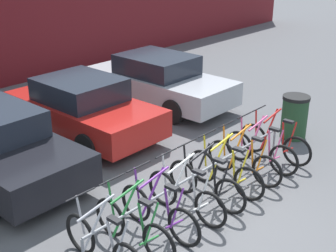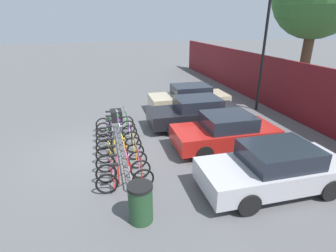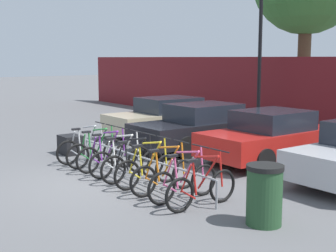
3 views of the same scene
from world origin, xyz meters
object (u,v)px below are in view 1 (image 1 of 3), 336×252
object	(u,v)px
bicycle_black	(206,184)
car_red	(83,108)
bike_rack	(200,175)
car_silver	(159,80)
bicycle_pink	(261,151)
trash_bin	(294,117)
bicycle_purple	(159,212)
bicycle_white	(186,196)
bicycle_orange	(244,161)
bicycle_green	(133,228)
bicycle_silver	(103,246)
bicycle_yellow	(225,172)
bicycle_red	(275,142)

from	to	relation	value
bicycle_black	car_red	distance (m)	4.08
bike_rack	car_silver	size ratio (longest dim) A/B	1.23
car_red	car_silver	xyz separation A→B (m)	(2.83, 0.19, 0.00)
bicycle_pink	trash_bin	distance (m)	1.90
car_red	bicycle_purple	bearing A→B (deg)	-113.22
bicycle_white	bicycle_orange	world-z (taller)	same
bicycle_green	bicycle_silver	bearing A→B (deg)	177.93
bicycle_black	bicycle_white	bearing A→B (deg)	-179.32
bicycle_orange	car_red	size ratio (longest dim) A/B	0.43
bicycle_orange	bicycle_pink	xyz separation A→B (m)	(0.63, 0.00, 0.00)
bike_rack	car_red	xyz separation A→B (m)	(0.50, 3.89, 0.19)
trash_bin	bike_rack	bearing A→B (deg)	-178.49
bicycle_silver	bicycle_pink	world-z (taller)	same
bicycle_white	bicycle_yellow	world-z (taller)	same
bicycle_green	trash_bin	distance (m)	5.51
bicycle_green	bicycle_black	size ratio (longest dim) A/B	1.00
bicycle_orange	trash_bin	world-z (taller)	bicycle_orange
car_red	bicycle_black	bearing A→B (deg)	-97.20
bicycle_purple	car_silver	world-z (taller)	car_silver
car_silver	bicycle_black	bearing A→B (deg)	-128.34
bicycle_silver	bicycle_pink	xyz separation A→B (m)	(4.22, 0.00, 0.00)
bicycle_purple	trash_bin	size ratio (longest dim) A/B	1.66
bicycle_silver	bicycle_orange	distance (m)	3.60
bike_rack	bicycle_orange	distance (m)	1.22
car_red	trash_bin	world-z (taller)	car_red
bicycle_black	bicycle_pink	xyz separation A→B (m)	(1.84, 0.00, 0.00)
bicycle_purple	bicycle_yellow	world-z (taller)	same
bicycle_red	bicycle_yellow	bearing A→B (deg)	-176.31
bicycle_pink	bicycle_red	bearing A→B (deg)	-2.82
bicycle_silver	car_silver	distance (m)	7.13
bicycle_green	car_silver	distance (m)	6.66
bicycle_yellow	bicycle_orange	xyz separation A→B (m)	(0.62, 0.00, 0.00)
bike_rack	trash_bin	bearing A→B (deg)	1.51
bicycle_white	bicycle_orange	size ratio (longest dim) A/B	1.00
car_silver	car_red	bearing A→B (deg)	-176.20
car_red	trash_bin	xyz separation A→B (m)	(3.21, -3.79, -0.17)
trash_bin	bicycle_yellow	bearing A→B (deg)	-175.50
bicycle_green	bicycle_black	bearing A→B (deg)	-2.07
bicycle_black	bicycle_green	bearing A→B (deg)	-179.32
bike_rack	car_silver	world-z (taller)	car_silver
bicycle_black	bicycle_yellow	distance (m)	0.59
bicycle_white	car_red	bearing A→B (deg)	78.95
bicycle_white	bicycle_purple	bearing A→B (deg)	-176.24
bicycle_orange	bicycle_red	distance (m)	1.19
bicycle_purple	bicycle_black	size ratio (longest dim) A/B	1.00
bicycle_black	trash_bin	xyz separation A→B (m)	(3.72, 0.25, 0.14)
bicycle_white	car_red	distance (m)	4.19
bicycle_yellow	trash_bin	distance (m)	3.14
bicycle_silver	trash_bin	bearing A→B (deg)	5.91
bicycle_silver	car_silver	xyz separation A→B (m)	(5.73, 4.23, 0.31)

